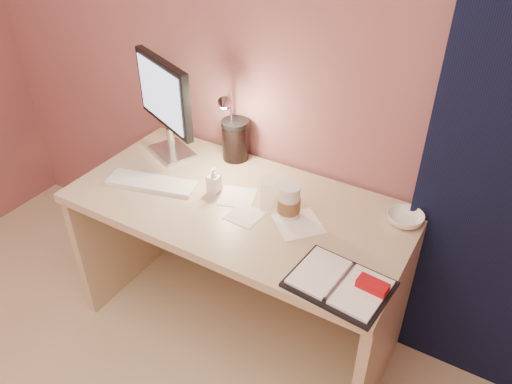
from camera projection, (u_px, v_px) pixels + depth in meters
The scene contains 13 objects.
desk at pixel (249, 235), 2.22m from camera, with size 1.40×0.70×0.73m.
monitor at pixel (166, 99), 2.21m from camera, with size 0.41×0.23×0.46m.
keyboard at pixel (152, 183), 2.14m from camera, with size 0.39×0.12×0.02m, color white.
planner at pixel (342, 284), 1.65m from camera, with size 0.34×0.27×0.05m.
paper_a at pixel (237, 197), 2.07m from camera, with size 0.14×0.14×0.00m, color white.
paper_b at pixel (245, 215), 1.97m from camera, with size 0.13×0.13×0.00m, color white.
paper_c at pixel (298, 224), 1.92m from camera, with size 0.17×0.17×0.00m, color white.
coffee_cup at pixel (289, 202), 1.92m from camera, with size 0.09×0.09×0.14m.
clear_cup at pixel (270, 195), 1.96m from camera, with size 0.08×0.08×0.14m, color white.
bowl at pixel (405, 219), 1.92m from camera, with size 0.14×0.14×0.04m, color white.
lotion_bottle at pixel (214, 180), 2.08m from camera, with size 0.05×0.05×0.11m, color white.
dark_jar at pixel (235, 142), 2.28m from camera, with size 0.12×0.12×0.17m, color black.
desk_lamp at pixel (215, 118), 2.19m from camera, with size 0.13×0.21×0.35m.
Camera 1 is at (0.90, -0.00, 1.93)m, focal length 35.00 mm.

